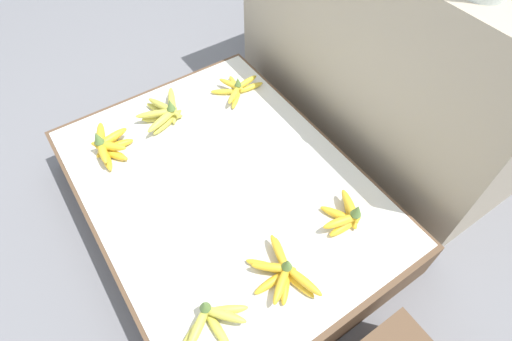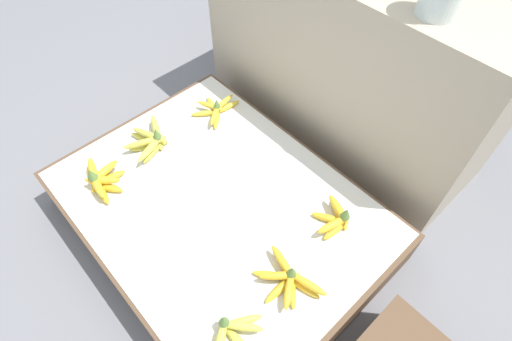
{
  "view_description": "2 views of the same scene",
  "coord_description": "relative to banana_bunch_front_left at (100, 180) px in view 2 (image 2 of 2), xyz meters",
  "views": [
    {
      "loc": [
        0.77,
        -0.38,
        1.39
      ],
      "look_at": [
        0.06,
        0.11,
        0.27
      ],
      "focal_mm": 28.0,
      "sensor_mm": 36.0,
      "label": 1
    },
    {
      "loc": [
        0.72,
        -0.46,
        1.51
      ],
      "look_at": [
        0.08,
        0.12,
        0.38
      ],
      "focal_mm": 28.0,
      "sensor_mm": 36.0,
      "label": 2
    }
  ],
  "objects": [
    {
      "name": "ground_plane",
      "position": [
        0.38,
        0.29,
        -0.24
      ],
      "size": [
        10.0,
        10.0,
        0.0
      ],
      "primitive_type": "plane",
      "color": "slate"
    },
    {
      "name": "display_platform",
      "position": [
        0.38,
        0.29,
        -0.14
      ],
      "size": [
        1.25,
        0.94,
        0.2
      ],
      "color": "brown",
      "rests_on": "ground_plane"
    },
    {
      "name": "back_vendor_table",
      "position": [
        0.31,
        1.12,
        0.18
      ],
      "size": [
        1.32,
        0.53,
        0.84
      ],
      "color": "tan",
      "rests_on": "ground_plane"
    },
    {
      "name": "banana_bunch_front_left",
      "position": [
        0.0,
        0.0,
        0.0
      ],
      "size": [
        0.23,
        0.16,
        0.11
      ],
      "color": "gold",
      "rests_on": "display_platform"
    },
    {
      "name": "banana_bunch_front_midright",
      "position": [
        0.79,
        0.0,
        -0.0
      ],
      "size": [
        0.16,
        0.24,
        0.1
      ],
      "color": "gold",
      "rests_on": "display_platform"
    },
    {
      "name": "banana_bunch_middle_left",
      "position": [
        -0.04,
        0.27,
        -0.0
      ],
      "size": [
        0.2,
        0.22,
        0.11
      ],
      "color": "gold",
      "rests_on": "display_platform"
    },
    {
      "name": "banana_bunch_middle_midright",
      "position": [
        0.79,
        0.26,
        -0.0
      ],
      "size": [
        0.25,
        0.18,
        0.1
      ],
      "color": "gold",
      "rests_on": "display_platform"
    },
    {
      "name": "banana_bunch_back_left",
      "position": [
        -0.01,
        0.59,
        -0.01
      ],
      "size": [
        0.2,
        0.23,
        0.09
      ],
      "color": "gold",
      "rests_on": "display_platform"
    },
    {
      "name": "banana_bunch_back_midright",
      "position": [
        0.75,
        0.55,
        -0.0
      ],
      "size": [
        0.15,
        0.18,
        0.11
      ],
      "color": "gold",
      "rests_on": "display_platform"
    }
  ]
}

